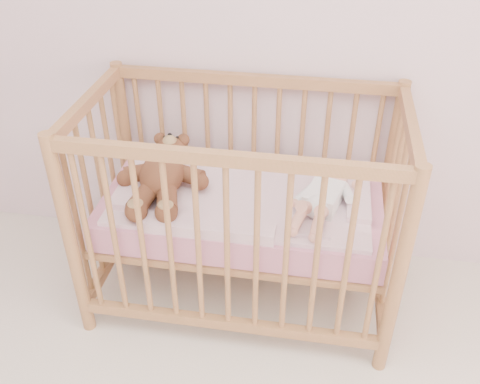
# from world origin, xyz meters

# --- Properties ---
(crib) EXTENTS (1.36, 0.76, 1.00)m
(crib) POSITION_xyz_m (-0.13, 1.60, 0.50)
(crib) COLOR #B4774C
(crib) RESTS_ON floor
(mattress) EXTENTS (1.22, 0.62, 0.13)m
(mattress) POSITION_xyz_m (-0.13, 1.60, 0.49)
(mattress) COLOR pink
(mattress) RESTS_ON crib
(blanket) EXTENTS (1.10, 0.58, 0.06)m
(blanket) POSITION_xyz_m (-0.13, 1.60, 0.56)
(blanket) COLOR #ECA2B5
(blanket) RESTS_ON mattress
(baby) EXTENTS (0.37, 0.56, 0.12)m
(baby) POSITION_xyz_m (0.22, 1.58, 0.64)
(baby) COLOR white
(baby) RESTS_ON blanket
(teddy_bear) EXTENTS (0.47, 0.63, 0.17)m
(teddy_bear) POSITION_xyz_m (-0.48, 1.58, 0.65)
(teddy_bear) COLOR brown
(teddy_bear) RESTS_ON blanket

